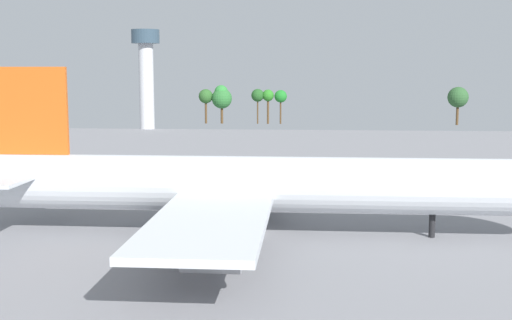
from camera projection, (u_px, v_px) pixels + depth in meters
The scene contains 5 objects.
ground_plane at pixel (256, 234), 74.18m from camera, with size 268.75×268.75×0.00m, color gray.
cargo_airplane at pixel (253, 185), 73.44m from camera, with size 67.19×56.04×18.88m.
cargo_loader at pixel (64, 192), 93.95m from camera, with size 4.06×4.88×2.31m.
control_tower at pixel (146, 68), 207.85m from camera, with size 8.93×8.93×31.55m.
tree_line_backdrop at pixel (297, 97), 228.35m from camera, with size 93.77×7.21×13.62m.
Camera 1 is at (5.67, -72.15, 18.34)m, focal length 45.72 mm.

